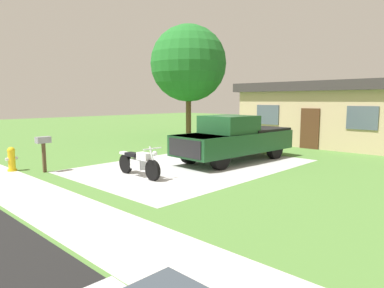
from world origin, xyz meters
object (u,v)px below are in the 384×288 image
Objects in this scene: mailbox at (43,145)px; shade_tree at (188,64)px; neighbor_house at (330,113)px; motorcycle at (139,163)px; pickup_truck at (236,138)px; fire_hydrant at (12,159)px.

mailbox is 13.27m from shade_tree.
neighbor_house reaches higher than mailbox.
pickup_truck reaches higher than motorcycle.
pickup_truck is at bearing 61.80° from mailbox.
neighbor_house is (5.21, 15.30, 1.36)m from fire_hydrant.
fire_hydrant is 0.69× the size of mailbox.
pickup_truck is 0.76× the size of shade_tree.
mailbox is at bearing -69.47° from shade_tree.
motorcycle is 4.71m from pickup_truck.
pickup_truck is 8.55m from fire_hydrant.
pickup_truck is (0.52, 4.65, 0.48)m from motorcycle.
fire_hydrant is 0.09× the size of neighbor_house.
shade_tree is at bearing 126.53° from motorcycle.
mailbox is at bearing -148.07° from motorcycle.
motorcycle is at bearing 31.93° from mailbox.
motorcycle is at bearing 32.38° from fire_hydrant.
fire_hydrant is 16.22m from neighbor_house.
pickup_truck is 0.60× the size of neighbor_house.
motorcycle is 2.54× the size of fire_hydrant.
shade_tree is 0.78× the size of neighbor_house.
shade_tree is (-4.44, 11.86, 3.98)m from mailbox.
pickup_truck is 7.38m from mailbox.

